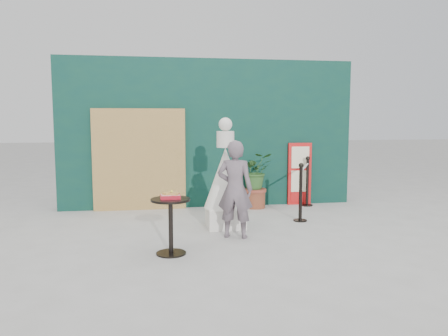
% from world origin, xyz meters
% --- Properties ---
extents(ground, '(60.00, 60.00, 0.00)m').
position_xyz_m(ground, '(0.00, 0.00, 0.00)').
color(ground, '#ADAAA5').
rests_on(ground, ground).
extents(back_wall, '(6.00, 0.30, 3.00)m').
position_xyz_m(back_wall, '(0.00, 3.15, 1.50)').
color(back_wall, '#0A302C').
rests_on(back_wall, ground).
extents(bamboo_fence, '(1.80, 0.08, 2.00)m').
position_xyz_m(bamboo_fence, '(-1.40, 2.94, 1.00)').
color(bamboo_fence, tan).
rests_on(bamboo_fence, ground).
extents(woman, '(0.63, 0.52, 1.48)m').
position_xyz_m(woman, '(0.07, 0.61, 0.74)').
color(woman, '#6A5B63').
rests_on(woman, ground).
extents(menu_board, '(0.50, 0.07, 1.30)m').
position_xyz_m(menu_board, '(1.90, 2.95, 0.65)').
color(menu_board, red).
rests_on(menu_board, ground).
extents(statue, '(0.71, 0.71, 1.82)m').
position_xyz_m(statue, '(0.04, 1.28, 0.74)').
color(statue, white).
rests_on(statue, ground).
extents(cafe_table, '(0.52, 0.52, 0.75)m').
position_xyz_m(cafe_table, '(-0.92, -0.06, 0.50)').
color(cafe_table, black).
rests_on(cafe_table, ground).
extents(food_basket, '(0.26, 0.19, 0.11)m').
position_xyz_m(food_basket, '(-0.92, -0.06, 0.79)').
color(food_basket, red).
rests_on(food_basket, cafe_table).
extents(planter, '(0.66, 0.57, 1.12)m').
position_xyz_m(planter, '(0.90, 2.75, 0.65)').
color(planter, brown).
rests_on(planter, ground).
extents(stanchion_barrier, '(0.84, 1.54, 1.03)m').
position_xyz_m(stanchion_barrier, '(1.71, 2.13, 0.49)').
color(stanchion_barrier, black).
rests_on(stanchion_barrier, ground).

